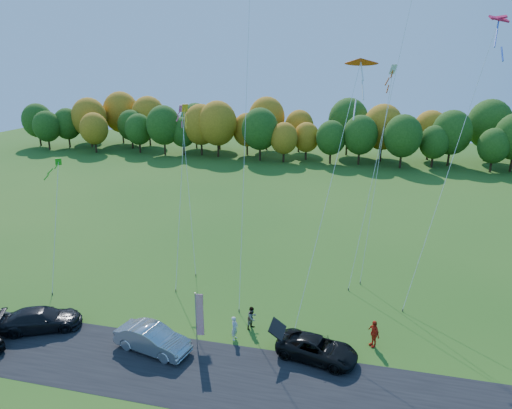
% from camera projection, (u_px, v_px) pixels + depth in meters
% --- Properties ---
extents(ground, '(160.00, 160.00, 0.00)m').
position_uv_depth(ground, '(234.00, 335.00, 29.36)').
color(ground, '#225316').
extents(asphalt_strip, '(90.00, 6.00, 0.01)m').
position_uv_depth(asphalt_strip, '(214.00, 375.00, 25.65)').
color(asphalt_strip, black).
rests_on(asphalt_strip, ground).
extents(tree_line, '(116.00, 12.00, 10.00)m').
position_uv_depth(tree_line, '(321.00, 161.00, 80.31)').
color(tree_line, '#1E4711').
rests_on(tree_line, ground).
extents(black_suv, '(5.15, 3.16, 1.33)m').
position_uv_depth(black_suv, '(317.00, 349.00, 26.91)').
color(black_suv, black).
rests_on(black_suv, ground).
extents(silver_sedan, '(5.04, 2.65, 1.58)m').
position_uv_depth(silver_sedan, '(153.00, 339.00, 27.63)').
color(silver_sedan, '#AAAAAE').
rests_on(silver_sedan, ground).
extents(dark_truck_a, '(5.41, 3.99, 1.46)m').
position_uv_depth(dark_truck_a, '(41.00, 319.00, 29.86)').
color(dark_truck_a, black).
rests_on(dark_truck_a, ground).
extents(person_tailgate_a, '(0.46, 0.63, 1.58)m').
position_uv_depth(person_tailgate_a, '(235.00, 328.00, 28.75)').
color(person_tailgate_a, silver).
rests_on(person_tailgate_a, ground).
extents(person_tailgate_b, '(0.85, 0.94, 1.56)m').
position_uv_depth(person_tailgate_b, '(252.00, 318.00, 29.92)').
color(person_tailgate_b, gray).
rests_on(person_tailgate_b, ground).
extents(person_east, '(0.94, 1.10, 1.76)m').
position_uv_depth(person_east, '(374.00, 333.00, 28.02)').
color(person_east, red).
rests_on(person_east, ground).
extents(feather_flag, '(0.49, 0.14, 3.73)m').
position_uv_depth(feather_flag, '(199.00, 314.00, 27.51)').
color(feather_flag, '#999999').
rests_on(feather_flag, ground).
extents(kite_delta_blue, '(3.49, 11.47, 27.84)m').
position_uv_depth(kite_delta_blue, '(246.00, 102.00, 33.03)').
color(kite_delta_blue, '#4C3F33').
rests_on(kite_delta_blue, ground).
extents(kite_parafoil_orange, '(6.40, 11.49, 29.99)m').
position_uv_depth(kite_parafoil_orange, '(392.00, 89.00, 35.12)').
color(kite_parafoil_orange, '#4C3F33').
rests_on(kite_parafoil_orange, ground).
extents(kite_delta_red, '(4.16, 10.00, 18.20)m').
position_uv_depth(kite_delta_red, '(330.00, 185.00, 31.06)').
color(kite_delta_red, '#4C3F33').
rests_on(kite_delta_red, ground).
extents(kite_parafoil_rainbow, '(6.48, 7.65, 20.20)m').
position_uv_depth(kite_parafoil_rainbow, '(451.00, 164.00, 31.87)').
color(kite_parafoil_rainbow, '#4C3F33').
rests_on(kite_parafoil_rainbow, ground).
extents(kite_diamond_yellow, '(1.66, 6.74, 13.86)m').
position_uv_depth(kite_diamond_yellow, '(180.00, 195.00, 35.87)').
color(kite_diamond_yellow, '#4C3F33').
rests_on(kite_diamond_yellow, ground).
extents(kite_diamond_green, '(2.08, 5.25, 9.79)m').
position_uv_depth(kite_diamond_green, '(55.00, 225.00, 35.32)').
color(kite_diamond_green, '#4C3F33').
rests_on(kite_diamond_green, ground).
extents(kite_diamond_white, '(1.98, 5.57, 17.00)m').
position_uv_depth(kite_diamond_white, '(377.00, 174.00, 35.72)').
color(kite_diamond_white, '#4C3F33').
rests_on(kite_diamond_white, ground).
extents(kite_diamond_pink, '(3.63, 6.62, 13.50)m').
position_uv_depth(kite_diamond_pink, '(188.00, 188.00, 38.56)').
color(kite_diamond_pink, '#4C3F33').
rests_on(kite_diamond_pink, ground).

